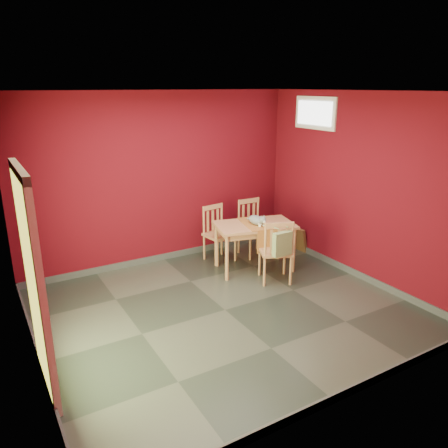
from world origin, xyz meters
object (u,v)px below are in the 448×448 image
cat (256,218)px  picture_frame (297,238)px  dining_table (255,230)px  chair_far_left (218,233)px  tote_bag (282,244)px  chair_far_right (253,227)px  chair_near (276,250)px

cat → picture_frame: size_ratio=0.89×
dining_table → chair_far_left: bearing=115.3°
tote_bag → picture_frame: size_ratio=0.96×
tote_bag → chair_far_right: bearing=73.1°
chair_far_right → tote_bag: size_ratio=2.31×
chair_near → tote_bag: 0.28m
chair_far_left → dining_table: bearing=-64.7°
picture_frame → chair_far_left: bearing=167.5°
chair_far_left → picture_frame: 1.47m
chair_far_left → cat: size_ratio=2.39×
chair_far_left → chair_near: bearing=-75.5°
chair_far_left → chair_far_right: (0.64, -0.07, 0.02)m
dining_table → cat: cat is taller
chair_near → cat: 0.62m
chair_far_left → cat: 0.81m
chair_far_left → chair_far_right: size_ratio=0.97×
chair_far_left → cat: (0.30, -0.66, 0.37)m
tote_bag → chair_far_left: bearing=99.9°
dining_table → picture_frame: (1.12, 0.31, -0.44)m
dining_table → chair_near: bearing=-89.3°
chair_far_left → tote_bag: chair_far_left is taller
dining_table → chair_near: (0.01, -0.54, -0.16)m
dining_table → chair_far_left: size_ratio=1.45×
dining_table → chair_far_right: bearing=58.2°
chair_near → chair_far_right: bearing=73.0°
chair_near → cat: chair_near is taller
chair_near → tote_bag: bearing=-105.9°
chair_far_right → cat: 0.77m
chair_near → picture_frame: 1.43m
chair_far_right → chair_far_left: bearing=173.8°
chair_near → tote_bag: (-0.06, -0.21, 0.18)m
tote_bag → cat: bearing=85.5°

